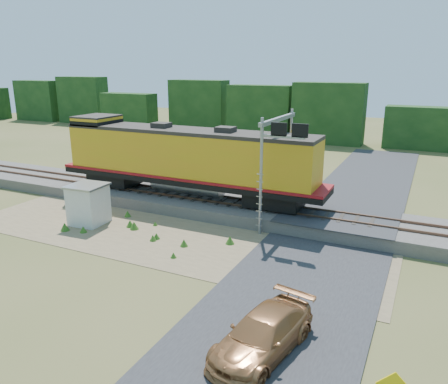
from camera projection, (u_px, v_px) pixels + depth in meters
The scene contains 11 objects.
ground at pixel (191, 245), 24.70m from camera, with size 140.00×140.00×0.00m, color #475123.
ballast at pixel (234, 208), 29.78m from camera, with size 70.00×5.00×0.80m, color slate.
rails at pixel (234, 201), 29.65m from camera, with size 70.00×1.54×0.16m.
dirt_shoulder at pixel (166, 236), 25.96m from camera, with size 26.00×8.00×0.03m, color #8C7754.
road at pixel (316, 261), 22.40m from camera, with size 7.00×66.00×0.86m.
tree_line_north at pixel (336, 119), 56.74m from camera, with size 130.00×3.00×6.50m.
weed_clumps at pixel (141, 234), 26.24m from camera, with size 15.00×6.20×0.56m, color #34641C, non-canonical shape.
locomotive at pixel (183, 158), 30.56m from camera, with size 20.00×3.05×5.16m.
shed at pixel (88, 204), 27.63m from camera, with size 2.30×2.30×2.58m.
signal_gantry at pixel (280, 143), 26.49m from camera, with size 2.76×6.20×6.96m.
car at pixel (263, 335), 15.22m from camera, with size 2.01×4.95×1.44m, color #A56B3D.
Camera 1 is at (11.62, -19.81, 9.75)m, focal length 35.00 mm.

